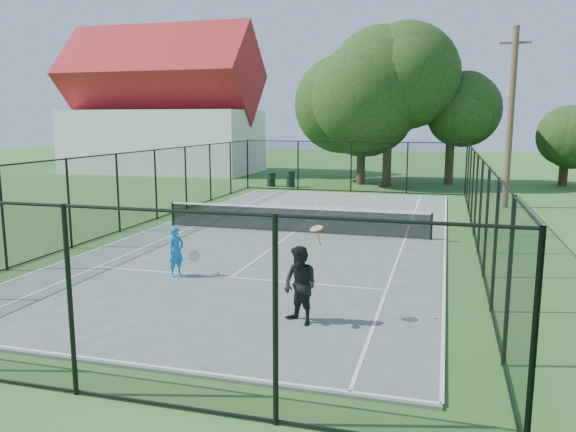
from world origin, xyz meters
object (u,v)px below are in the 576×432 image
(trash_bin_right, at_px, (291,179))
(utility_pole, at_px, (511,118))
(player_blue, at_px, (176,252))
(trash_bin_left, at_px, (271,179))
(tennis_net, at_px, (294,219))
(player_black, at_px, (300,285))

(trash_bin_right, relative_size, utility_pole, 0.12)
(utility_pole, bearing_deg, player_blue, -121.87)
(utility_pole, bearing_deg, trash_bin_left, 158.12)
(trash_bin_left, bearing_deg, player_blue, -79.39)
(tennis_net, relative_size, trash_bin_left, 11.47)
(tennis_net, relative_size, trash_bin_right, 9.76)
(trash_bin_right, bearing_deg, player_black, -74.08)
(player_black, bearing_deg, utility_pole, 72.82)
(trash_bin_right, height_order, utility_pole, utility_pole)
(trash_bin_right, bearing_deg, utility_pole, -23.62)
(utility_pole, height_order, player_blue, utility_pole)
(trash_bin_left, relative_size, trash_bin_right, 0.85)
(tennis_net, bearing_deg, player_black, -74.11)
(utility_pole, bearing_deg, trash_bin_right, 156.38)
(tennis_net, bearing_deg, player_blue, -102.50)
(trash_bin_right, height_order, player_black, player_black)
(player_blue, bearing_deg, player_black, -32.11)
(trash_bin_left, relative_size, utility_pole, 0.10)
(trash_bin_left, bearing_deg, utility_pole, -21.88)
(player_black, bearing_deg, player_blue, 147.89)
(tennis_net, xyz_separation_m, trash_bin_left, (-5.43, 14.50, -0.13))
(player_blue, bearing_deg, tennis_net, 77.50)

